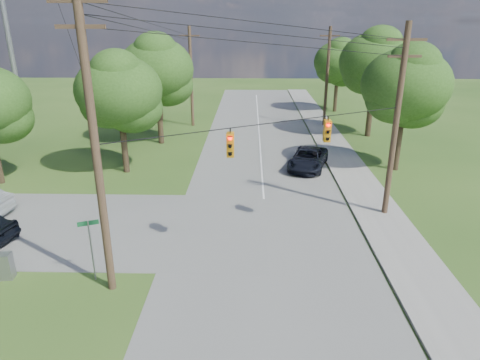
{
  "coord_description": "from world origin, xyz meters",
  "views": [
    {
      "loc": [
        1.11,
        -14.64,
        10.48
      ],
      "look_at": [
        0.63,
        5.0,
        3.15
      ],
      "focal_mm": 32.0,
      "sensor_mm": 36.0,
      "label": 1
    }
  ],
  "objects_px": {
    "pole_north_w": "(191,76)",
    "car_main_north": "(308,159)",
    "pole_sw": "(95,144)",
    "pole_north_e": "(327,77)",
    "pole_ne": "(396,121)",
    "control_cabinet": "(4,266)"
  },
  "relations": [
    {
      "from": "pole_ne",
      "to": "control_cabinet",
      "type": "bearing_deg",
      "value": -159.07
    },
    {
      "from": "pole_north_w",
      "to": "car_main_north",
      "type": "xyz_separation_m",
      "value": [
        10.5,
        -13.86,
        -4.37
      ]
    },
    {
      "from": "pole_sw",
      "to": "pole_north_e",
      "type": "relative_size",
      "value": 1.2
    },
    {
      "from": "pole_ne",
      "to": "control_cabinet",
      "type": "relative_size",
      "value": 8.75
    },
    {
      "from": "control_cabinet",
      "to": "pole_ne",
      "type": "bearing_deg",
      "value": 14.03
    },
    {
      "from": "pole_north_w",
      "to": "car_main_north",
      "type": "distance_m",
      "value": 17.93
    },
    {
      "from": "pole_north_e",
      "to": "control_cabinet",
      "type": "distance_m",
      "value": 34.59
    },
    {
      "from": "control_cabinet",
      "to": "pole_north_w",
      "type": "bearing_deg",
      "value": 74.46
    },
    {
      "from": "pole_north_e",
      "to": "control_cabinet",
      "type": "relative_size",
      "value": 8.33
    },
    {
      "from": "pole_sw",
      "to": "pole_north_w",
      "type": "xyz_separation_m",
      "value": [
        -0.4,
        29.6,
        -1.1
      ]
    },
    {
      "from": "pole_north_e",
      "to": "pole_north_w",
      "type": "xyz_separation_m",
      "value": [
        -13.9,
        0.0,
        0.0
      ]
    },
    {
      "from": "pole_north_e",
      "to": "pole_north_w",
      "type": "bearing_deg",
      "value": 180.0
    },
    {
      "from": "pole_sw",
      "to": "pole_north_e",
      "type": "xyz_separation_m",
      "value": [
        13.5,
        29.6,
        -1.1
      ]
    },
    {
      "from": "pole_ne",
      "to": "pole_north_e",
      "type": "distance_m",
      "value": 22.0
    },
    {
      "from": "pole_sw",
      "to": "car_main_north",
      "type": "bearing_deg",
      "value": 57.32
    },
    {
      "from": "pole_sw",
      "to": "car_main_north",
      "type": "distance_m",
      "value": 19.49
    },
    {
      "from": "pole_north_w",
      "to": "car_main_north",
      "type": "height_order",
      "value": "pole_north_w"
    },
    {
      "from": "control_cabinet",
      "to": "pole_north_e",
      "type": "bearing_deg",
      "value": 50.84
    },
    {
      "from": "pole_north_w",
      "to": "pole_sw",
      "type": "bearing_deg",
      "value": -89.23
    },
    {
      "from": "pole_ne",
      "to": "pole_north_e",
      "type": "xyz_separation_m",
      "value": [
        -0.0,
        22.0,
        -0.34
      ]
    },
    {
      "from": "pole_sw",
      "to": "pole_north_w",
      "type": "distance_m",
      "value": 29.62
    },
    {
      "from": "pole_ne",
      "to": "car_main_north",
      "type": "xyz_separation_m",
      "value": [
        -3.4,
        8.14,
        -4.7
      ]
    }
  ]
}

